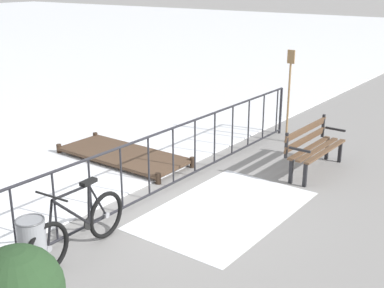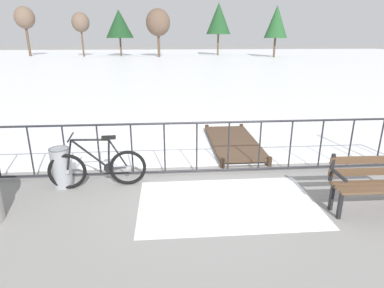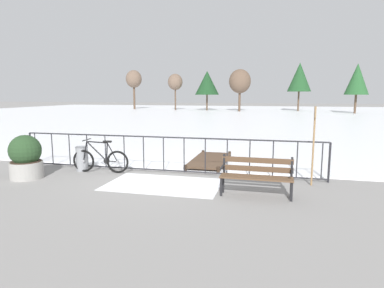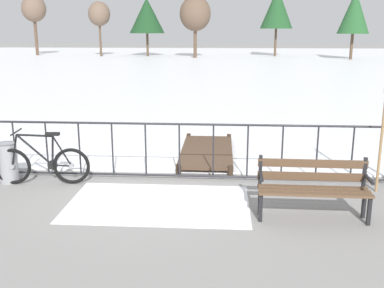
# 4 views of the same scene
# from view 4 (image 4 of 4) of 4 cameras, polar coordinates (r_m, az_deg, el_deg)

# --- Properties ---
(ground_plane) EXTENTS (160.00, 160.00, 0.00)m
(ground_plane) POSITION_cam_4_polar(r_m,az_deg,el_deg) (8.55, -5.70, -4.36)
(ground_plane) COLOR gray
(frozen_pond) EXTENTS (80.00, 56.00, 0.03)m
(frozen_pond) POSITION_cam_4_polar(r_m,az_deg,el_deg) (36.51, 1.72, 10.03)
(frozen_pond) COLOR white
(frozen_pond) RESTS_ON ground
(snow_patch) EXTENTS (2.88, 1.79, 0.01)m
(snow_patch) POSITION_cam_4_polar(r_m,az_deg,el_deg) (7.37, -4.20, -7.39)
(snow_patch) COLOR white
(snow_patch) RESTS_ON ground
(railing_fence) EXTENTS (9.06, 0.06, 1.07)m
(railing_fence) POSITION_cam_4_polar(r_m,az_deg,el_deg) (8.38, -5.79, -0.74)
(railing_fence) COLOR #232328
(railing_fence) RESTS_ON ground
(bicycle_near_railing) EXTENTS (1.71, 0.52, 0.97)m
(bicycle_near_railing) POSITION_cam_4_polar(r_m,az_deg,el_deg) (8.56, -18.22, -2.41)
(bicycle_near_railing) COLOR black
(bicycle_near_railing) RESTS_ON ground
(park_bench) EXTENTS (1.61, 0.51, 0.89)m
(park_bench) POSITION_cam_4_polar(r_m,az_deg,el_deg) (6.91, 14.87, -4.86)
(park_bench) COLOR brown
(park_bench) RESTS_ON ground
(trash_bin) EXTENTS (0.35, 0.35, 0.73)m
(trash_bin) POSITION_cam_4_polar(r_m,az_deg,el_deg) (8.89, -21.99, -2.11)
(trash_bin) COLOR gray
(trash_bin) RESTS_ON ground
(oar_upright) EXTENTS (0.04, 0.16, 1.98)m
(oar_upright) POSITION_cam_4_polar(r_m,az_deg,el_deg) (8.19, 22.71, 2.00)
(oar_upright) COLOR #937047
(oar_upright) RESTS_ON ground
(wooden_dock) EXTENTS (1.10, 2.72, 0.20)m
(wooden_dock) POSITION_cam_4_polar(r_m,az_deg,el_deg) (9.94, 1.86, -0.90)
(wooden_dock) COLOR #4C3828
(wooden_dock) RESTS_ON ground
(tree_far_west) EXTENTS (3.13, 3.13, 6.49)m
(tree_far_west) POSITION_cam_4_polar(r_m,az_deg,el_deg) (46.44, 10.56, 16.34)
(tree_far_west) COLOR brown
(tree_far_west) RESTS_ON ground
(tree_west_mid) EXTENTS (3.39, 3.39, 5.56)m
(tree_west_mid) POSITION_cam_4_polar(r_m,az_deg,el_deg) (45.98, -5.66, 15.67)
(tree_west_mid) COLOR brown
(tree_west_mid) RESTS_ON ground
(tree_centre) EXTENTS (2.85, 2.85, 5.56)m
(tree_centre) POSITION_cam_4_polar(r_m,az_deg,el_deg) (43.38, 0.41, 15.93)
(tree_centre) COLOR brown
(tree_centre) RESTS_ON ground
(tree_east_mid) EXTENTS (2.39, 2.39, 5.91)m
(tree_east_mid) POSITION_cam_4_polar(r_m,az_deg,el_deg) (49.95, -19.15, 15.62)
(tree_east_mid) COLOR brown
(tree_east_mid) RESTS_ON ground
(tree_far_east) EXTENTS (2.70, 2.70, 5.87)m
(tree_far_east) POSITION_cam_4_polar(r_m,az_deg,el_deg) (43.21, 19.62, 15.24)
(tree_far_east) COLOR brown
(tree_far_east) RESTS_ON ground
(tree_extra) EXTENTS (2.09, 2.09, 5.18)m
(tree_extra) POSITION_cam_4_polar(r_m,az_deg,el_deg) (46.30, -11.52, 15.60)
(tree_extra) COLOR brown
(tree_extra) RESTS_ON ground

